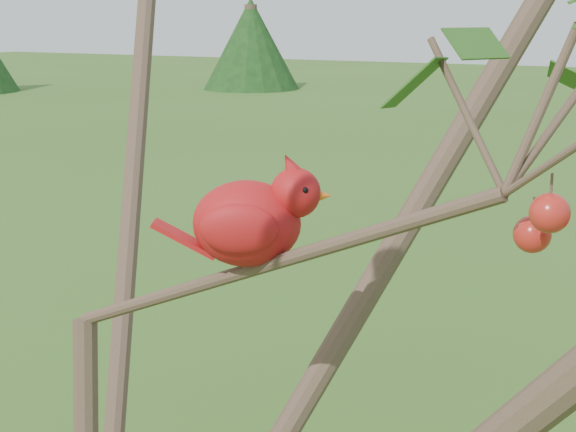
# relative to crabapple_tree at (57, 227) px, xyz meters

# --- Properties ---
(crabapple_tree) EXTENTS (2.35, 2.05, 2.95)m
(crabapple_tree) POSITION_rel_crabapple_tree_xyz_m (0.00, 0.00, 0.00)
(crabapple_tree) COLOR #3B2A1F
(crabapple_tree) RESTS_ON ground
(cardinal) EXTENTS (0.21, 0.15, 0.15)m
(cardinal) POSITION_rel_crabapple_tree_xyz_m (0.22, 0.10, 0.01)
(cardinal) COLOR red
(cardinal) RESTS_ON ground
(distant_trees) EXTENTS (43.04, 13.42, 3.33)m
(distant_trees) POSITION_rel_crabapple_tree_xyz_m (-3.69, 23.47, -0.61)
(distant_trees) COLOR #3B2A1F
(distant_trees) RESTS_ON ground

